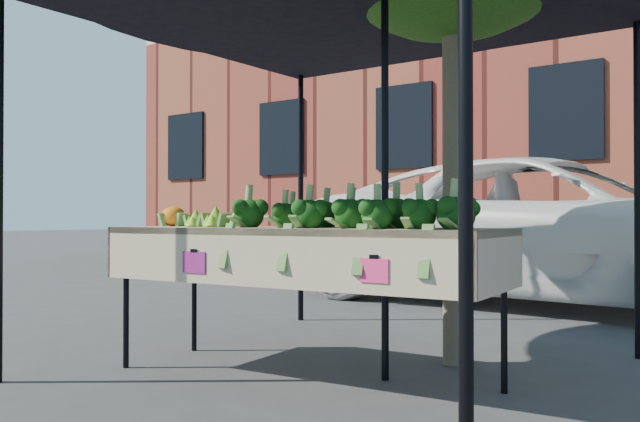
% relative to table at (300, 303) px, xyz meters
% --- Properties ---
extents(ground, '(90.00, 90.00, 0.00)m').
position_rel_table_xyz_m(ground, '(-0.17, 0.05, -0.45)').
color(ground, '#333335').
extents(table, '(2.46, 0.99, 0.90)m').
position_rel_table_xyz_m(table, '(0.00, 0.00, 0.00)').
color(table, beige).
rests_on(table, ground).
extents(canopy, '(3.16, 3.16, 2.74)m').
position_rel_table_xyz_m(canopy, '(0.06, 0.36, 0.92)').
color(canopy, black).
rests_on(canopy, ground).
extents(broccoli_heap, '(1.51, 0.54, 0.22)m').
position_rel_table_xyz_m(broccoli_heap, '(0.36, 0.03, 0.56)').
color(broccoli_heap, '#10340C').
rests_on(broccoli_heap, table).
extents(romanesco_cluster, '(0.40, 0.44, 0.17)m').
position_rel_table_xyz_m(romanesco_cluster, '(-0.67, -0.01, 0.54)').
color(romanesco_cluster, '#7FBD2C').
rests_on(romanesco_cluster, table).
extents(cauliflower_pair, '(0.17, 0.17, 0.15)m').
position_rel_table_xyz_m(cauliflower_pair, '(-1.05, -0.05, 0.53)').
color(cauliflower_pair, orange).
rests_on(cauliflower_pair, table).
extents(vehicle, '(1.79, 2.81, 5.90)m').
position_rel_table_xyz_m(vehicle, '(0.17, 4.42, 2.50)').
color(vehicle, white).
rests_on(vehicle, ground).
extents(street_tree, '(1.91, 1.91, 3.76)m').
position_rel_table_xyz_m(street_tree, '(0.56, 0.90, 1.43)').
color(street_tree, '#1E4C14').
rests_on(street_tree, ground).
extents(building_left, '(12.00, 8.00, 9.00)m').
position_rel_table_xyz_m(building_left, '(-5.17, 12.05, 4.05)').
color(building_left, maroon).
rests_on(building_left, ground).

